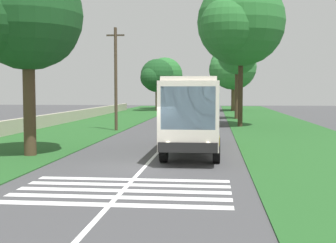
{
  "coord_description": "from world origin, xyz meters",
  "views": [
    {
      "loc": [
        -18.34,
        -2.86,
        3.14
      ],
      "look_at": [
        4.32,
        -0.54,
        1.6
      ],
      "focal_mm": 48.73,
      "sensor_mm": 36.0,
      "label": 1
    }
  ],
  "objects_px": {
    "roadside_tree_left_1": "(156,76)",
    "trailing_minibus_0": "(206,103)",
    "trailing_car_0": "(200,118)",
    "roadside_tree_right_0": "(232,68)",
    "coach_bus": "(194,110)",
    "roadside_tree_left_0": "(27,20)",
    "trailing_car_1": "(207,114)",
    "roadside_tree_right_2": "(236,56)",
    "utility_pole": "(116,77)",
    "roadside_tree_right_1": "(239,25)",
    "roadside_tree_left_2": "(164,76)"
  },
  "relations": [
    {
      "from": "roadside_tree_left_1",
      "to": "roadside_tree_left_2",
      "type": "height_order",
      "value": "roadside_tree_left_2"
    },
    {
      "from": "trailing_car_0",
      "to": "roadside_tree_right_1",
      "type": "relative_size",
      "value": 0.34
    },
    {
      "from": "trailing_minibus_0",
      "to": "utility_pole",
      "type": "height_order",
      "value": "utility_pole"
    },
    {
      "from": "trailing_minibus_0",
      "to": "roadside_tree_right_2",
      "type": "relative_size",
      "value": 0.64
    },
    {
      "from": "roadside_tree_left_0",
      "to": "roadside_tree_right_1",
      "type": "bearing_deg",
      "value": -30.01
    },
    {
      "from": "trailing_car_1",
      "to": "roadside_tree_left_2",
      "type": "xyz_separation_m",
      "value": [
        30.06,
        7.98,
        4.99
      ]
    },
    {
      "from": "roadside_tree_left_0",
      "to": "utility_pole",
      "type": "distance_m",
      "value": 14.11
    },
    {
      "from": "roadside_tree_right_0",
      "to": "roadside_tree_left_0",
      "type": "bearing_deg",
      "value": 167.06
    },
    {
      "from": "trailing_car_1",
      "to": "utility_pole",
      "type": "height_order",
      "value": "utility_pole"
    },
    {
      "from": "roadside_tree_right_1",
      "to": "roadside_tree_right_2",
      "type": "bearing_deg",
      "value": -1.54
    },
    {
      "from": "trailing_minibus_0",
      "to": "coach_bus",
      "type": "bearing_deg",
      "value": -179.99
    },
    {
      "from": "roadside_tree_left_1",
      "to": "roadside_tree_right_0",
      "type": "relative_size",
      "value": 0.77
    },
    {
      "from": "trailing_minibus_0",
      "to": "roadside_tree_left_2",
      "type": "bearing_deg",
      "value": 22.29
    },
    {
      "from": "roadside_tree_left_2",
      "to": "roadside_tree_right_1",
      "type": "xyz_separation_m",
      "value": [
        -38.99,
        -10.84,
        3.18
      ]
    },
    {
      "from": "coach_bus",
      "to": "trailing_car_1",
      "type": "height_order",
      "value": "coach_bus"
    },
    {
      "from": "roadside_tree_left_1",
      "to": "roadside_tree_right_0",
      "type": "xyz_separation_m",
      "value": [
        0.27,
        -11.68,
        1.29
      ]
    },
    {
      "from": "coach_bus",
      "to": "roadside_tree_right_1",
      "type": "bearing_deg",
      "value": -10.68
    },
    {
      "from": "trailing_car_0",
      "to": "trailing_minibus_0",
      "type": "xyz_separation_m",
      "value": [
        18.92,
        -0.23,
        0.88
      ]
    },
    {
      "from": "trailing_car_1",
      "to": "roadside_tree_left_1",
      "type": "relative_size",
      "value": 0.53
    },
    {
      "from": "trailing_minibus_0",
      "to": "roadside_tree_right_1",
      "type": "distance_m",
      "value": 21.65
    },
    {
      "from": "roadside_tree_left_1",
      "to": "roadside_tree_left_2",
      "type": "xyz_separation_m",
      "value": [
        8.21,
        -0.31,
        0.28
      ]
    },
    {
      "from": "trailing_minibus_0",
      "to": "roadside_tree_right_0",
      "type": "distance_m",
      "value": 12.59
    },
    {
      "from": "roadside_tree_right_2",
      "to": "utility_pole",
      "type": "xyz_separation_m",
      "value": [
        -15.87,
        10.02,
        -2.79
      ]
    },
    {
      "from": "roadside_tree_left_2",
      "to": "utility_pole",
      "type": "relative_size",
      "value": 1.11
    },
    {
      "from": "trailing_minibus_0",
      "to": "roadside_tree_right_0",
      "type": "height_order",
      "value": "roadside_tree_right_0"
    },
    {
      "from": "coach_bus",
      "to": "roadside_tree_right_2",
      "type": "bearing_deg",
      "value": -7.12
    },
    {
      "from": "roadside_tree_right_1",
      "to": "roadside_tree_right_2",
      "type": "relative_size",
      "value": 1.37
    },
    {
      "from": "trailing_car_0",
      "to": "trailing_car_1",
      "type": "distance_m",
      "value": 7.72
    },
    {
      "from": "roadside_tree_left_2",
      "to": "trailing_car_0",
      "type": "bearing_deg",
      "value": -168.77
    },
    {
      "from": "roadside_tree_left_1",
      "to": "trailing_minibus_0",
      "type": "bearing_deg",
      "value": -142.91
    },
    {
      "from": "roadside_tree_right_0",
      "to": "roadside_tree_right_2",
      "type": "relative_size",
      "value": 1.12
    },
    {
      "from": "trailing_minibus_0",
      "to": "roadside_tree_left_0",
      "type": "xyz_separation_m",
      "value": [
        -39.13,
        7.85,
        4.98
      ]
    },
    {
      "from": "trailing_car_1",
      "to": "trailing_minibus_0",
      "type": "relative_size",
      "value": 0.72
    },
    {
      "from": "trailing_car_1",
      "to": "roadside_tree_right_2",
      "type": "distance_m",
      "value": 7.27
    },
    {
      "from": "coach_bus",
      "to": "roadside_tree_left_0",
      "type": "distance_m",
      "value": 9.34
    },
    {
      "from": "roadside_tree_right_1",
      "to": "roadside_tree_left_1",
      "type": "bearing_deg",
      "value": 19.92
    },
    {
      "from": "trailing_car_1",
      "to": "trailing_minibus_0",
      "type": "height_order",
      "value": "trailing_minibus_0"
    },
    {
      "from": "roadside_tree_left_0",
      "to": "roadside_tree_right_1",
      "type": "relative_size",
      "value": 0.73
    },
    {
      "from": "trailing_car_0",
      "to": "roadside_tree_right_2",
      "type": "distance_m",
      "value": 11.97
    },
    {
      "from": "coach_bus",
      "to": "roadside_tree_right_2",
      "type": "height_order",
      "value": "roadside_tree_right_2"
    },
    {
      "from": "roadside_tree_right_0",
      "to": "roadside_tree_right_2",
      "type": "height_order",
      "value": "roadside_tree_right_0"
    },
    {
      "from": "coach_bus",
      "to": "roadside_tree_left_1",
      "type": "height_order",
      "value": "roadside_tree_left_1"
    },
    {
      "from": "trailing_car_0",
      "to": "utility_pole",
      "type": "bearing_deg",
      "value": 134.85
    },
    {
      "from": "coach_bus",
      "to": "roadside_tree_left_0",
      "type": "xyz_separation_m",
      "value": [
        -2.49,
        7.86,
        4.38
      ]
    },
    {
      "from": "trailing_car_0",
      "to": "utility_pole",
      "type": "height_order",
      "value": "utility_pole"
    },
    {
      "from": "trailing_car_0",
      "to": "roadside_tree_right_0",
      "type": "relative_size",
      "value": 0.41
    },
    {
      "from": "coach_bus",
      "to": "roadside_tree_left_0",
      "type": "relative_size",
      "value": 1.2
    },
    {
      "from": "roadside_tree_right_0",
      "to": "coach_bus",
      "type": "bearing_deg",
      "value": 175.62
    },
    {
      "from": "coach_bus",
      "to": "trailing_car_0",
      "type": "xyz_separation_m",
      "value": [
        17.72,
        0.23,
        -1.48
      ]
    },
    {
      "from": "roadside_tree_right_0",
      "to": "trailing_minibus_0",
      "type": "bearing_deg",
      "value": 161.52
    }
  ]
}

